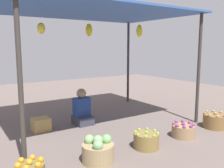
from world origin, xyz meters
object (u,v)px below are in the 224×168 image
at_px(vendor_person, 82,110).
at_px(basket_purple_onions, 183,131).
at_px(basket_limes, 146,140).
at_px(basket_cabbages, 98,151).
at_px(wooden_crate_near_vendor, 41,124).
at_px(basket_potatoes, 215,121).

bearing_deg(vendor_person, basket_purple_onions, -55.70).
xyz_separation_m(vendor_person, basket_limes, (0.29, -1.77, -0.17)).
distance_m(basket_cabbages, wooden_crate_near_vendor, 1.82).
bearing_deg(wooden_crate_near_vendor, basket_potatoes, -30.72).
distance_m(basket_purple_onions, wooden_crate_near_vendor, 2.79).
xyz_separation_m(vendor_person, basket_cabbages, (-0.62, -1.75, -0.13)).
distance_m(vendor_person, basket_purple_onions, 2.15).
xyz_separation_m(basket_purple_onions, wooden_crate_near_vendor, (-2.11, 1.83, 0.01)).
bearing_deg(wooden_crate_near_vendor, vendor_person, -3.47).
bearing_deg(basket_potatoes, basket_limes, 179.74).
relative_size(vendor_person, basket_limes, 1.83).
xyz_separation_m(basket_potatoes, wooden_crate_near_vendor, (-3.08, 1.83, -0.02)).
relative_size(vendor_person, wooden_crate_near_vendor, 2.30).
bearing_deg(wooden_crate_near_vendor, basket_cabbages, -81.38).
relative_size(vendor_person, basket_potatoes, 1.64).
relative_size(vendor_person, basket_purple_onions, 1.85).
relative_size(basket_potatoes, wooden_crate_near_vendor, 1.41).
height_order(vendor_person, wooden_crate_near_vendor, vendor_person).
bearing_deg(basket_potatoes, vendor_person, 140.87).
bearing_deg(wooden_crate_near_vendor, basket_limes, -56.79).
bearing_deg(basket_limes, vendor_person, 99.47).
xyz_separation_m(basket_cabbages, wooden_crate_near_vendor, (-0.27, 1.80, -0.04)).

